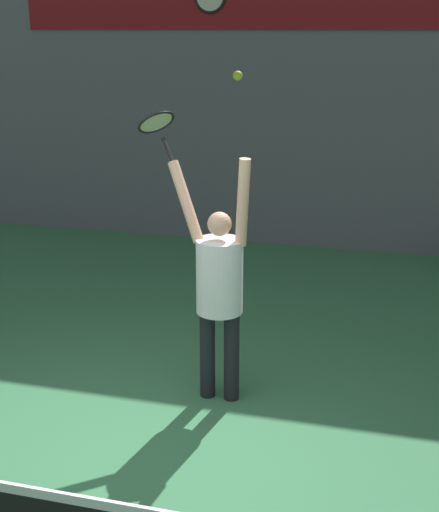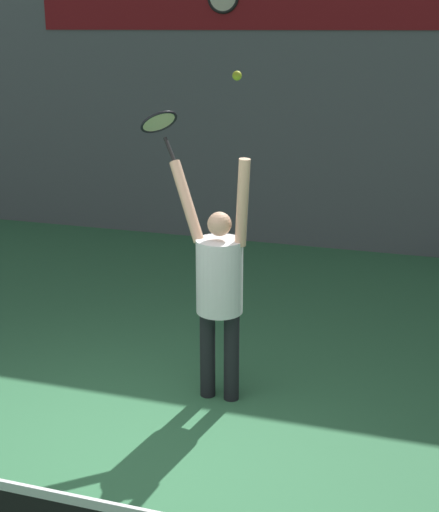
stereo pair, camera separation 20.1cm
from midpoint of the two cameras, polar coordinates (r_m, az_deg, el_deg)
name	(u,v)px [view 1 (the left image)]	position (r m, az deg, el deg)	size (l,w,h in m)	color
ground_plane	(115,474)	(5.32, -9.49, -16.86)	(18.00, 18.00, 0.00)	#387A4C
back_wall	(277,66)	(10.01, 4.05, 14.92)	(18.00, 0.10, 5.00)	slate
tennis_player	(219,283)	(5.78, -1.03, -2.22)	(0.79, 0.48, 2.07)	black
tennis_racket	(157,125)	(6.02, -5.98, 10.41)	(0.41, 0.42, 0.42)	black
tennis_ball	(238,76)	(5.29, 0.35, 14.24)	(0.07, 0.07, 0.07)	#CCDB2D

